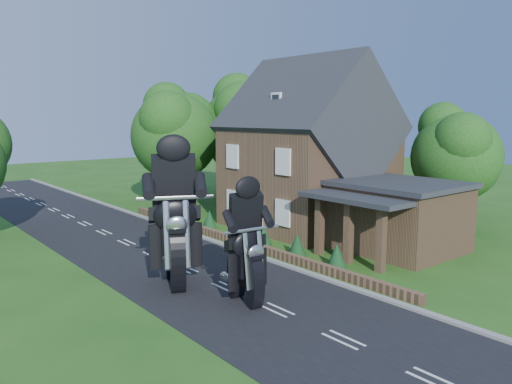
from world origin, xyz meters
TOP-DOWN VIEW (x-y plane):
  - ground at (0.00, 0.00)m, footprint 120.00×120.00m
  - road at (0.00, 0.00)m, footprint 7.00×80.00m
  - kerb at (3.65, 0.00)m, footprint 0.30×80.00m
  - garden_wall at (4.30, 5.00)m, footprint 0.30×22.00m
  - house at (10.49, 6.00)m, footprint 9.54×8.64m
  - annex at (9.87, -0.80)m, footprint 7.05×5.94m
  - tree_annex_side at (17.13, 0.10)m, footprint 5.64×5.20m
  - tree_house_right at (16.65, 8.62)m, footprint 6.51×6.00m
  - tree_behind_house at (14.18, 16.14)m, footprint 7.81×7.20m
  - tree_behind_left at (8.16, 17.13)m, footprint 6.94×6.40m
  - shrub_a at (5.30, -1.00)m, footprint 0.90×0.90m
  - shrub_b at (5.30, 1.50)m, footprint 0.90×0.90m
  - shrub_c at (5.30, 4.00)m, footprint 0.90×0.90m
  - shrub_d at (5.30, 9.00)m, footprint 0.90×0.90m
  - shrub_e at (5.30, 11.50)m, footprint 0.90×0.90m
  - shrub_f at (5.30, 14.00)m, footprint 0.90×0.90m
  - motorcycle_lead at (-0.44, -1.83)m, footprint 0.54×1.51m
  - motorcycle_follow at (-1.42, 1.37)m, footprint 1.24×1.94m

SIDE VIEW (x-z plane):
  - ground at x=0.00m, z-range 0.00..0.00m
  - road at x=0.00m, z-range 0.00..0.02m
  - kerb at x=3.65m, z-range 0.00..0.12m
  - garden_wall at x=4.30m, z-range 0.00..0.40m
  - shrub_a at x=5.30m, z-range 0.00..1.10m
  - shrub_b at x=5.30m, z-range 0.00..1.10m
  - shrub_c at x=5.30m, z-range 0.00..1.10m
  - shrub_d at x=5.30m, z-range 0.00..1.10m
  - shrub_e at x=5.30m, z-range 0.00..1.10m
  - shrub_f at x=5.30m, z-range 0.00..1.10m
  - motorcycle_lead at x=-0.44m, z-range 0.00..1.38m
  - motorcycle_follow at x=-1.42m, z-range 0.00..1.79m
  - annex at x=9.87m, z-range 0.05..3.49m
  - house at x=10.49m, z-range -0.78..9.46m
  - tree_annex_side at x=17.13m, z-range 0.95..8.43m
  - tree_house_right at x=16.65m, z-range 0.99..9.39m
  - tree_behind_left at x=8.16m, z-range 1.15..10.31m
  - tree_behind_house at x=14.18m, z-range 1.19..11.27m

